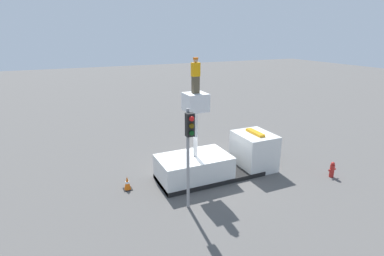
{
  "coord_description": "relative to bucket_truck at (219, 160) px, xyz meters",
  "views": [
    {
      "loc": [
        -7.13,
        -13.34,
        7.68
      ],
      "look_at": [
        -1.61,
        -1.15,
        3.4
      ],
      "focal_mm": 28.0,
      "sensor_mm": 36.0,
      "label": 1
    }
  ],
  "objects": [
    {
      "name": "traffic_cone_rear",
      "position": [
        -5.07,
        0.47,
        -0.57
      ],
      "size": [
        0.44,
        0.44,
        0.73
      ],
      "color": "black",
      "rests_on": "ground"
    },
    {
      "name": "fire_hydrant",
      "position": [
        5.6,
        -2.82,
        -0.48
      ],
      "size": [
        0.49,
        0.25,
        0.89
      ],
      "color": "#B2231E",
      "rests_on": "ground"
    },
    {
      "name": "traffic_light_pole",
      "position": [
        -2.88,
        -2.44,
        2.4
      ],
      "size": [
        0.34,
        0.57,
        4.68
      ],
      "color": "gray",
      "rests_on": "ground"
    },
    {
      "name": "ground_plane",
      "position": [
        -0.56,
        0.0,
        -0.92
      ],
      "size": [
        120.0,
        120.0,
        0.0
      ],
      "primitive_type": "plane",
      "color": "#565451"
    },
    {
      "name": "worker",
      "position": [
        -1.46,
        0.0,
        4.75
      ],
      "size": [
        0.4,
        0.26,
        1.75
      ],
      "color": "brown",
      "rests_on": "bucket_truck"
    },
    {
      "name": "bucket_truck",
      "position": [
        0.0,
        0.0,
        0.0
      ],
      "size": [
        6.81,
        2.4,
        4.79
      ],
      "color": "black",
      "rests_on": "ground"
    }
  ]
}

